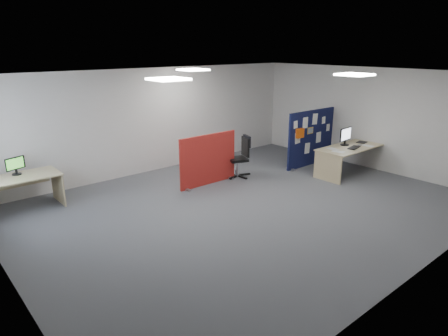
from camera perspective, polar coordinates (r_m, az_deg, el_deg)
floor at (r=8.43m, az=3.32°, el=-5.50°), size 9.00×9.00×0.00m
ceiling at (r=7.80m, az=3.66°, el=13.12°), size 9.00×7.00×0.02m
wall_back at (r=10.75m, az=-9.61°, el=6.76°), size 9.00×0.02×2.70m
wall_front at (r=6.10m, az=26.87°, el=-2.84°), size 9.00×0.02×2.70m
wall_right at (r=11.54m, az=19.96°, el=6.67°), size 0.02×7.00×2.70m
ceiling_lights at (r=8.52m, az=2.12°, el=13.28°), size 4.10×4.10×0.04m
navy_divider at (r=11.38m, az=12.27°, el=4.23°), size 1.88×0.30×1.55m
main_desk at (r=10.90m, az=17.33°, el=2.13°), size 1.94×0.86×0.73m
monitor_main at (r=10.91m, az=16.97°, el=4.45°), size 0.53×0.22×0.46m
keyboard at (r=10.72m, az=18.08°, el=2.80°), size 0.48×0.27×0.02m
mouse at (r=11.05m, az=18.82°, el=3.14°), size 0.11×0.07×0.03m
paper_tray at (r=11.41m, az=19.08°, el=3.51°), size 0.32×0.27×0.01m
red_divider at (r=9.58m, az=-2.27°, el=1.15°), size 1.64×0.30×1.23m
second_desk at (r=9.04m, az=-27.47°, el=-2.18°), size 1.60×0.80×0.73m
monitor_second at (r=9.06m, az=-27.64°, el=0.38°), size 0.39×0.18×0.37m
office_chair at (r=10.16m, az=2.51°, el=2.01°), size 0.70×0.67×1.04m
desk_papers at (r=10.60m, az=17.09°, el=2.66°), size 1.35×0.72×0.00m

